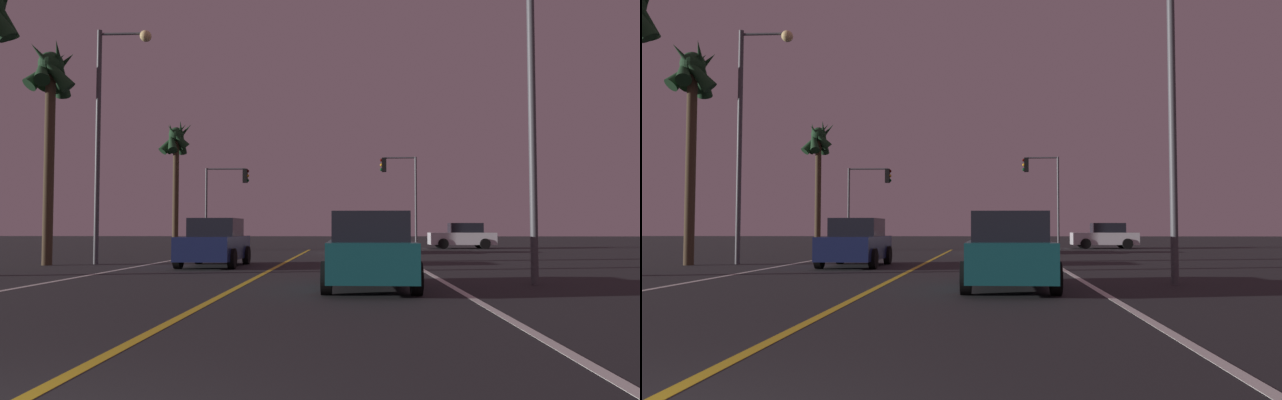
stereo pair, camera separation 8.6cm
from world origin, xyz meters
TOP-DOWN VIEW (x-y plane):
  - lane_edge_right at (4.90, 14.36)m, footprint 0.16×40.73m
  - lane_edge_left at (-4.90, 14.36)m, footprint 0.16×40.73m
  - lane_center_divider at (0.00, 14.36)m, footprint 0.16×40.73m
  - car_crossing_side at (10.06, 37.52)m, footprint 4.30×2.02m
  - car_ahead_far at (2.97, 29.81)m, footprint 2.02×4.30m
  - car_oncoming at (-2.22, 18.04)m, footprint 2.02×4.30m
  - car_lead_same_lane at (2.98, 10.44)m, footprint 2.02×4.30m
  - traffic_light_near_right at (5.71, 35.23)m, footprint 2.33×0.36m
  - traffic_light_near_left at (-5.39, 35.23)m, footprint 2.85×0.36m
  - street_lamp_right_near at (6.49, 11.66)m, footprint 2.19×0.44m
  - street_lamp_left_mid at (-6.54, 19.09)m, footprint 2.09×0.44m
  - palm_tree_left_mid at (-8.45, 18.36)m, footprint 1.99×1.98m
  - palm_tree_left_far at (-8.03, 32.84)m, footprint 2.29×2.16m

SIDE VIEW (x-z plane):
  - lane_edge_right at x=4.90m, z-range 0.00..0.01m
  - lane_edge_left at x=-4.90m, z-range 0.00..0.01m
  - lane_center_divider at x=0.00m, z-range 0.00..0.01m
  - car_crossing_side at x=10.06m, z-range -0.03..1.67m
  - car_ahead_far at x=2.97m, z-range -0.03..1.67m
  - car_oncoming at x=-2.22m, z-range -0.03..1.67m
  - car_lead_same_lane at x=2.98m, z-range -0.03..1.67m
  - traffic_light_near_left at x=-5.39m, z-range 1.27..6.50m
  - traffic_light_near_right at x=5.71m, z-range 1.35..7.25m
  - street_lamp_right_near at x=6.49m, z-range 1.09..9.40m
  - street_lamp_left_mid at x=-6.54m, z-range 1.11..10.00m
  - palm_tree_left_far at x=-8.03m, z-range 2.31..10.30m
  - palm_tree_left_mid at x=-8.45m, z-range 2.40..10.70m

